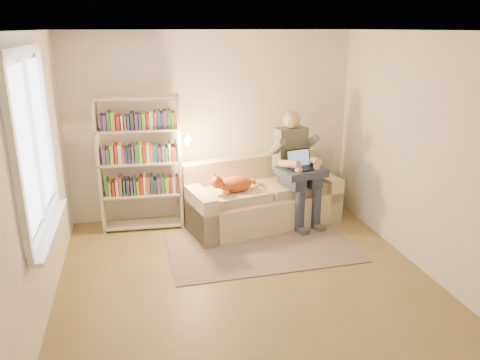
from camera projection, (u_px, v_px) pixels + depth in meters
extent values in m
plane|color=olive|center=(251.00, 290.00, 4.91)|extent=(4.50, 4.50, 0.00)
cube|color=white|center=(253.00, 31.00, 4.11)|extent=(4.00, 4.50, 0.02)
cube|color=silver|center=(31.00, 187.00, 4.08)|extent=(0.02, 4.50, 2.60)
cube|color=silver|center=(435.00, 159.00, 4.94)|extent=(0.02, 4.50, 2.60)
cube|color=silver|center=(213.00, 126.00, 6.59)|extent=(4.00, 0.02, 2.60)
cube|color=silver|center=(360.00, 296.00, 2.43)|extent=(4.00, 0.02, 2.60)
plane|color=white|center=(33.00, 143.00, 4.16)|extent=(0.00, 1.50, 1.50)
cube|color=white|center=(21.00, 51.00, 3.92)|extent=(0.05, 1.50, 0.08)
cube|color=white|center=(46.00, 224.00, 4.41)|extent=(0.05, 1.50, 0.08)
cube|color=white|center=(34.00, 142.00, 4.17)|extent=(0.04, 0.05, 1.50)
cube|color=white|center=(51.00, 228.00, 4.44)|extent=(0.12, 1.52, 0.04)
cube|color=beige|center=(262.00, 208.00, 6.54)|extent=(2.23, 1.35, 0.44)
cube|color=beige|center=(251.00, 171.00, 6.72)|extent=(2.08, 0.64, 0.45)
cube|color=beige|center=(199.00, 213.00, 6.14)|extent=(0.40, 0.96, 0.62)
cube|color=beige|center=(318.00, 192.00, 6.89)|extent=(0.40, 0.96, 0.62)
cube|color=beige|center=(233.00, 195.00, 6.22)|extent=(0.99, 0.79, 0.12)
cube|color=beige|center=(293.00, 186.00, 6.60)|extent=(0.99, 0.79, 0.12)
cube|color=#666E59|center=(290.00, 149.00, 6.51)|extent=(0.47, 0.32, 0.60)
sphere|color=tan|center=(292.00, 120.00, 6.36)|extent=(0.24, 0.24, 0.24)
cube|color=#303744|center=(292.00, 180.00, 6.32)|extent=(0.27, 0.51, 0.18)
cube|color=#303744|center=(308.00, 178.00, 6.43)|extent=(0.27, 0.51, 0.18)
cylinder|color=#303744|center=(300.00, 211.00, 6.23)|extent=(0.13, 0.13, 0.58)
cylinder|color=#303744|center=(316.00, 208.00, 6.34)|extent=(0.13, 0.13, 0.58)
ellipsoid|color=orange|center=(234.00, 184.00, 6.15)|extent=(0.50, 0.33, 0.21)
sphere|color=orange|center=(216.00, 183.00, 5.98)|extent=(0.16, 0.16, 0.16)
cylinder|color=orange|center=(249.00, 184.00, 6.30)|extent=(0.23, 0.09, 0.06)
cube|color=#2C394D|center=(304.00, 171.00, 6.34)|extent=(0.67, 0.59, 0.10)
cube|color=black|center=(306.00, 168.00, 6.28)|extent=(0.41, 0.32, 0.02)
cube|color=black|center=(301.00, 158.00, 6.35)|extent=(0.37, 0.15, 0.24)
plane|color=#8CA5CC|center=(301.00, 158.00, 6.35)|extent=(0.34, 0.15, 0.32)
cube|color=beige|center=(100.00, 166.00, 6.09)|extent=(0.06, 0.28, 1.81)
cube|color=beige|center=(180.00, 162.00, 6.25)|extent=(0.06, 0.28, 1.81)
cube|color=beige|center=(144.00, 224.00, 6.44)|extent=(1.09, 0.34, 0.03)
cube|color=beige|center=(142.00, 194.00, 6.30)|extent=(1.09, 0.34, 0.03)
cube|color=beige|center=(140.00, 163.00, 6.16)|extent=(1.09, 0.34, 0.03)
cube|color=beige|center=(138.00, 130.00, 6.02)|extent=(1.09, 0.34, 0.03)
cube|color=beige|center=(136.00, 98.00, 5.90)|extent=(1.09, 0.34, 0.03)
cube|color=#B2261E|center=(142.00, 185.00, 6.26)|extent=(0.93, 0.27, 0.22)
cube|color=silver|center=(139.00, 154.00, 6.12)|extent=(0.93, 0.27, 0.22)
cube|color=#995933|center=(137.00, 120.00, 5.99)|extent=(0.93, 0.27, 0.22)
cylinder|color=beige|center=(174.00, 159.00, 6.22)|extent=(0.10, 0.10, 0.04)
cone|color=beige|center=(185.00, 140.00, 6.05)|extent=(0.13, 0.15, 0.15)
cube|color=gray|center=(261.00, 248.00, 5.84)|extent=(2.32, 1.40, 0.01)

